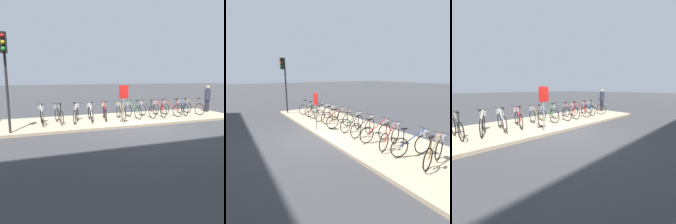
% 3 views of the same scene
% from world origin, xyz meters
% --- Properties ---
extents(ground_plane, '(120.00, 120.00, 0.00)m').
position_xyz_m(ground_plane, '(0.00, 0.00, 0.00)').
color(ground_plane, '#38383A').
extents(sidewalk, '(12.53, 3.51, 0.12)m').
position_xyz_m(sidewalk, '(0.00, 1.75, 0.06)').
color(sidewalk, tan).
rests_on(sidewalk, ground_plane).
extents(parked_bicycle_0, '(0.46, 1.60, 0.99)m').
position_xyz_m(parked_bicycle_0, '(-4.33, 1.64, 0.56)').
color(parked_bicycle_0, black).
rests_on(parked_bicycle_0, sidewalk).
extents(parked_bicycle_1, '(0.46, 1.59, 0.99)m').
position_xyz_m(parked_bicycle_1, '(-3.56, 1.69, 0.56)').
color(parked_bicycle_1, black).
rests_on(parked_bicycle_1, sidewalk).
extents(parked_bicycle_2, '(0.64, 1.53, 0.99)m').
position_xyz_m(parked_bicycle_2, '(-2.70, 1.66, 0.56)').
color(parked_bicycle_2, black).
rests_on(parked_bicycle_2, sidewalk).
extents(parked_bicycle_3, '(0.46, 1.60, 0.99)m').
position_xyz_m(parked_bicycle_3, '(-1.98, 1.70, 0.56)').
color(parked_bicycle_3, black).
rests_on(parked_bicycle_3, sidewalk).
extents(parked_bicycle_4, '(0.51, 1.58, 0.99)m').
position_xyz_m(parked_bicycle_4, '(-1.20, 1.76, 0.56)').
color(parked_bicycle_4, black).
rests_on(parked_bicycle_4, sidewalk).
extents(parked_bicycle_5, '(0.46, 1.60, 0.99)m').
position_xyz_m(parked_bicycle_5, '(-0.39, 1.58, 0.56)').
color(parked_bicycle_5, black).
rests_on(parked_bicycle_5, sidewalk).
extents(parked_bicycle_6, '(0.47, 1.59, 0.99)m').
position_xyz_m(parked_bicycle_6, '(0.36, 1.74, 0.56)').
color(parked_bicycle_6, black).
rests_on(parked_bicycle_6, sidewalk).
extents(parked_bicycle_7, '(0.46, 1.59, 0.99)m').
position_xyz_m(parked_bicycle_7, '(1.20, 1.70, 0.56)').
color(parked_bicycle_7, black).
rests_on(parked_bicycle_7, sidewalk).
extents(parked_bicycle_8, '(0.46, 1.60, 0.99)m').
position_xyz_m(parked_bicycle_8, '(2.00, 1.70, 0.56)').
color(parked_bicycle_8, black).
rests_on(parked_bicycle_8, sidewalk).
extents(parked_bicycle_9, '(0.57, 1.56, 0.99)m').
position_xyz_m(parked_bicycle_9, '(2.70, 1.67, 0.56)').
color(parked_bicycle_9, black).
rests_on(parked_bicycle_9, sidewalk).
extents(parked_bicycle_10, '(0.59, 1.55, 0.99)m').
position_xyz_m(parked_bicycle_10, '(3.60, 1.73, 0.56)').
color(parked_bicycle_10, black).
rests_on(parked_bicycle_10, sidewalk).
extents(parked_bicycle_11, '(0.47, 1.58, 0.99)m').
position_xyz_m(parked_bicycle_11, '(4.30, 1.73, 0.56)').
color(parked_bicycle_11, black).
rests_on(parked_bicycle_11, sidewalk).
extents(pedestrian, '(0.34, 0.34, 1.66)m').
position_xyz_m(pedestrian, '(5.76, 2.07, 0.99)').
color(pedestrian, '#23232D').
rests_on(pedestrian, sidewalk).
extents(traffic_light, '(0.24, 0.40, 3.80)m').
position_xyz_m(traffic_light, '(-5.57, 0.24, 2.84)').
color(traffic_light, '#2D2D2D').
rests_on(traffic_light, sidewalk).
extents(sign_post, '(0.44, 0.07, 1.82)m').
position_xyz_m(sign_post, '(-0.75, 0.29, 1.36)').
color(sign_post, '#99999E').
rests_on(sign_post, sidewalk).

